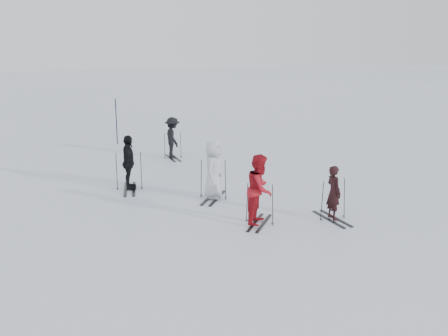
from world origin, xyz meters
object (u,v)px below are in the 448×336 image
skier_red (260,190)px  piste_marker (116,121)px  skier_near_dark (334,193)px  skier_uphill_left (129,163)px  skier_grey (213,170)px  skier_uphill_far (173,138)px

skier_red → piste_marker: 12.84m
skier_near_dark → skier_uphill_left: 7.09m
piste_marker → skier_uphill_left: bearing=-88.0°
skier_grey → piste_marker: size_ratio=0.88×
skier_grey → skier_uphill_far: bearing=32.6°
skier_grey → piste_marker: (-2.91, 9.63, 0.13)m
skier_grey → piste_marker: 10.06m
skier_near_dark → piste_marker: 13.71m
skier_uphill_left → skier_uphill_far: bearing=-20.8°
skier_near_dark → skier_red: bearing=76.7°
skier_near_dark → piste_marker: bearing=14.4°
skier_uphill_left → skier_grey: bearing=-117.5°
skier_red → skier_uphill_left: (-3.48, 4.20, -0.06)m
skier_red → skier_grey: bearing=47.3°
skier_near_dark → skier_uphill_left: bearing=41.6°
skier_red → skier_near_dark: bearing=-62.5°
skier_uphill_left → skier_red: bearing=-137.2°
skier_near_dark → skier_uphill_far: bearing=11.4°
skier_uphill_far → piste_marker: bearing=23.9°
skier_grey → skier_uphill_left: (-2.63, 1.56, -0.02)m
skier_red → skier_uphill_far: size_ratio=1.15×
skier_near_dark → skier_uphill_far: 9.51m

